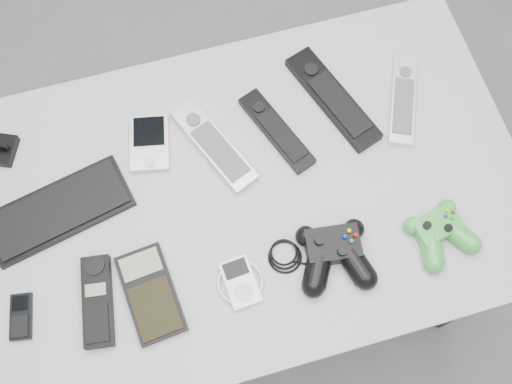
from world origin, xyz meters
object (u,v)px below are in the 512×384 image
object	(u,v)px
pda_keyboard	(59,210)
remote_black_a	(277,130)
controller_green	(440,231)
remote_silver_a	(214,145)
remote_silver_b	(403,100)
mp3_player	(240,282)
cordless_handset	(97,301)
desk	(255,200)
remote_black_b	(333,98)
calculator	(151,293)
controller_black	(334,253)
mobile_phone	(21,317)
pda	(149,143)

from	to	relation	value
pda_keyboard	remote_black_a	distance (m)	0.47
controller_green	remote_silver_a	bearing A→B (deg)	130.14
remote_silver_b	pda_keyboard	bearing A→B (deg)	-152.65
mp3_player	cordless_handset	bearing A→B (deg)	167.52
desk	remote_black_a	world-z (taller)	remote_black_a
remote_silver_b	controller_green	bearing A→B (deg)	-73.63
remote_black_b	mp3_player	distance (m)	0.44
remote_silver_a	remote_silver_b	size ratio (longest dim) A/B	1.08
remote_black_a	mp3_player	distance (m)	0.33
cordless_handset	calculator	size ratio (longest dim) A/B	0.96
pda_keyboard	controller_black	distance (m)	0.55
desk	cordless_handset	world-z (taller)	cordless_handset
mp3_player	remote_black_b	bearing A→B (deg)	43.69
controller_black	cordless_handset	bearing A→B (deg)	-177.02
remote_silver_a	remote_black_a	bearing A→B (deg)	-23.81
mobile_phone	calculator	size ratio (longest dim) A/B	0.48
desk	controller_green	xyz separation A→B (m)	(0.32, -0.19, 0.08)
remote_silver_a	controller_black	xyz separation A→B (m)	(0.16, -0.29, 0.01)
remote_silver_b	desk	bearing A→B (deg)	-139.54
remote_black_b	remote_silver_b	bearing A→B (deg)	-35.61
cordless_handset	mp3_player	xyz separation A→B (m)	(0.27, -0.04, -0.00)
remote_black_b	controller_green	bearing A→B (deg)	-91.71
desk	controller_black	distance (m)	0.22
controller_black	pda	bearing A→B (deg)	138.83
remote_black_a	remote_black_b	distance (m)	0.14
cordless_handset	mp3_player	size ratio (longest dim) A/B	1.80
calculator	mp3_player	size ratio (longest dim) A/B	1.88
remote_silver_a	mobile_phone	distance (m)	0.49
controller_black	controller_green	world-z (taller)	controller_black
calculator	remote_silver_b	bearing A→B (deg)	17.51
pda	calculator	distance (m)	0.31
remote_silver_a	remote_black_a	xyz separation A→B (m)	(0.13, -0.00, -0.00)
pda	remote_black_a	bearing A→B (deg)	2.07
remote_black_a	remote_black_b	xyz separation A→B (m)	(0.14, 0.04, 0.00)
remote_silver_a	remote_silver_b	xyz separation A→B (m)	(0.41, -0.01, -0.00)
pda	remote_black_a	xyz separation A→B (m)	(0.26, -0.04, 0.00)
controller_black	mobile_phone	bearing A→B (deg)	-177.11
desk	controller_black	world-z (taller)	controller_black
remote_black_a	controller_green	distance (m)	0.38
mobile_phone	mp3_player	bearing A→B (deg)	2.11
remote_black_b	cordless_handset	bearing A→B (deg)	-171.46
remote_black_b	controller_black	xyz separation A→B (m)	(-0.11, -0.32, 0.01)
mp3_player	calculator	bearing A→B (deg)	166.91
pda	remote_black_b	world-z (taller)	remote_black_b
desk	calculator	world-z (taller)	calculator
pda	mobile_phone	bearing A→B (deg)	-125.75
pda	controller_green	xyz separation A→B (m)	(0.50, -0.34, 0.01)
pda_keyboard	remote_black_a	world-z (taller)	remote_black_a
remote_silver_b	cordless_handset	bearing A→B (deg)	-136.89
remote_silver_a	remote_black_b	distance (m)	0.27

